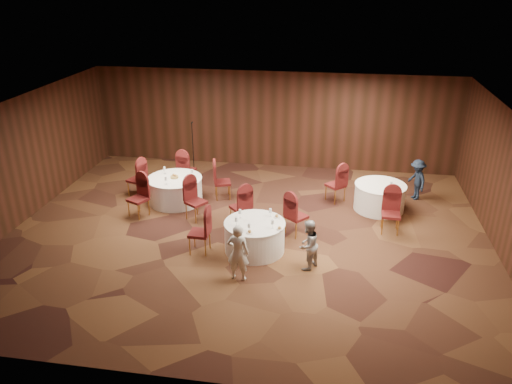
# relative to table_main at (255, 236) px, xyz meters

# --- Properties ---
(ground) EXTENTS (12.00, 12.00, 0.00)m
(ground) POSITION_rel_table_main_xyz_m (-0.32, 0.74, -0.38)
(ground) COLOR black
(ground) RESTS_ON ground
(room_shell) EXTENTS (12.00, 12.00, 12.00)m
(room_shell) POSITION_rel_table_main_xyz_m (-0.32, 0.74, 1.59)
(room_shell) COLOR silver
(room_shell) RESTS_ON ground
(table_main) EXTENTS (1.44, 1.44, 0.74)m
(table_main) POSITION_rel_table_main_xyz_m (0.00, 0.00, 0.00)
(table_main) COLOR white
(table_main) RESTS_ON ground
(table_left) EXTENTS (1.56, 1.56, 0.74)m
(table_left) POSITION_rel_table_main_xyz_m (-2.69, 2.35, 0.00)
(table_left) COLOR white
(table_left) RESTS_ON ground
(table_right) EXTENTS (1.40, 1.40, 0.74)m
(table_right) POSITION_rel_table_main_xyz_m (3.06, 2.79, 0.00)
(table_right) COLOR white
(table_right) RESTS_ON ground
(chairs_main) EXTENTS (2.80, 2.16, 1.00)m
(chairs_main) POSITION_rel_table_main_xyz_m (-0.32, 0.66, 0.12)
(chairs_main) COLOR #44110D
(chairs_main) RESTS_ON ground
(chairs_left) EXTENTS (3.19, 2.96, 1.00)m
(chairs_left) POSITION_rel_table_main_xyz_m (-2.66, 2.35, 0.12)
(chairs_left) COLOR #44110D
(chairs_left) RESTS_ON ground
(chairs_right) EXTENTS (2.04, 2.33, 1.00)m
(chairs_right) POSITION_rel_table_main_xyz_m (2.54, 2.31, 0.12)
(chairs_right) COLOR #44110D
(chairs_right) RESTS_ON ground
(tabletop_main) EXTENTS (1.12, 1.03, 0.22)m
(tabletop_main) POSITION_rel_table_main_xyz_m (0.15, -0.10, 0.47)
(tabletop_main) COLOR silver
(tabletop_main) RESTS_ON table_main
(tabletop_left) EXTENTS (0.91, 0.80, 0.22)m
(tabletop_left) POSITION_rel_table_main_xyz_m (-2.69, 2.34, 0.45)
(tabletop_left) COLOR silver
(tabletop_left) RESTS_ON table_left
(tabletop_right) EXTENTS (0.08, 0.08, 0.22)m
(tabletop_right) POSITION_rel_table_main_xyz_m (3.29, 2.50, 0.52)
(tabletop_right) COLOR silver
(tabletop_right) RESTS_ON table_right
(mic_stand) EXTENTS (0.24, 0.24, 1.74)m
(mic_stand) POSITION_rel_table_main_xyz_m (-2.78, 4.60, 0.14)
(mic_stand) COLOR black
(mic_stand) RESTS_ON ground
(woman_a) EXTENTS (0.50, 0.35, 1.31)m
(woman_a) POSITION_rel_table_main_xyz_m (-0.15, -1.25, 0.28)
(woman_a) COLOR silver
(woman_a) RESTS_ON ground
(woman_b) EXTENTS (0.68, 0.72, 1.18)m
(woman_b) POSITION_rel_table_main_xyz_m (1.28, -0.58, 0.21)
(woman_b) COLOR #A1A2A6
(woman_b) RESTS_ON ground
(man_c) EXTENTS (0.70, 0.89, 1.20)m
(man_c) POSITION_rel_table_main_xyz_m (4.14, 3.67, 0.23)
(man_c) COLOR #151E2F
(man_c) RESTS_ON ground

